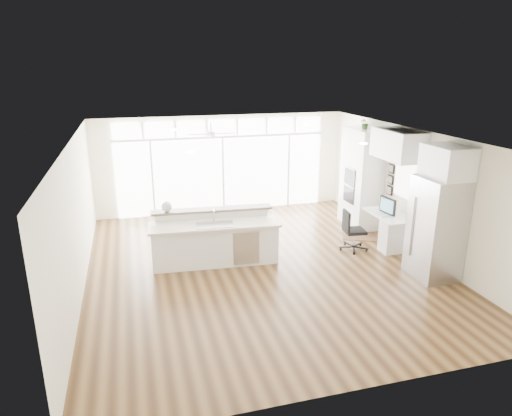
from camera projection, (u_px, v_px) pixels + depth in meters
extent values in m
cube|color=#3F2713|center=(262.00, 266.00, 9.54)|extent=(7.00, 8.00, 0.02)
cube|color=white|center=(262.00, 136.00, 8.72)|extent=(7.00, 8.00, 0.02)
cube|color=white|center=(222.00, 164.00, 12.80)|extent=(7.00, 0.04, 2.70)
cube|color=white|center=(356.00, 298.00, 5.45)|extent=(7.00, 0.04, 2.70)
cube|color=white|center=(76.00, 219.00, 8.23)|extent=(0.04, 8.00, 2.70)
cube|color=white|center=(415.00, 191.00, 10.02)|extent=(0.04, 8.00, 2.70)
cube|color=white|center=(223.00, 175.00, 12.84)|extent=(5.80, 0.06, 2.08)
cube|color=white|center=(222.00, 127.00, 12.44)|extent=(5.90, 0.06, 0.40)
cube|color=silver|center=(406.00, 180.00, 10.23)|extent=(0.04, 0.85, 0.85)
cube|color=silver|center=(211.00, 130.00, 11.23)|extent=(1.16, 1.16, 0.32)
cube|color=white|center=(259.00, 136.00, 8.91)|extent=(3.40, 3.00, 0.02)
cube|color=white|center=(361.00, 178.00, 11.62)|extent=(0.64, 1.20, 2.50)
cube|color=white|center=(389.00, 230.00, 10.49)|extent=(0.72, 1.30, 0.76)
cube|color=white|center=(398.00, 145.00, 9.91)|extent=(0.64, 1.30, 0.64)
cube|color=#ADADB2|center=(436.00, 228.00, 8.79)|extent=(0.76, 0.90, 2.00)
cube|color=white|center=(447.00, 162.00, 8.41)|extent=(0.64, 0.90, 0.60)
cube|color=black|center=(391.00, 180.00, 10.84)|extent=(0.06, 0.22, 0.80)
cube|color=white|center=(215.00, 239.00, 9.52)|extent=(2.76, 1.21, 1.07)
cube|color=#351F11|center=(360.00, 236.00, 11.14)|extent=(1.02, 0.91, 0.01)
cube|color=black|center=(355.00, 230.00, 10.22)|extent=(0.52, 0.49, 0.92)
sphere|color=silver|center=(167.00, 207.00, 9.53)|extent=(0.24, 0.24, 0.22)
cube|color=black|center=(388.00, 206.00, 10.29)|extent=(0.16, 0.51, 0.42)
cube|color=silver|center=(380.00, 215.00, 10.31)|extent=(0.14, 0.34, 0.02)
imported|color=#375A26|center=(365.00, 124.00, 11.21)|extent=(0.26, 0.29, 0.23)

